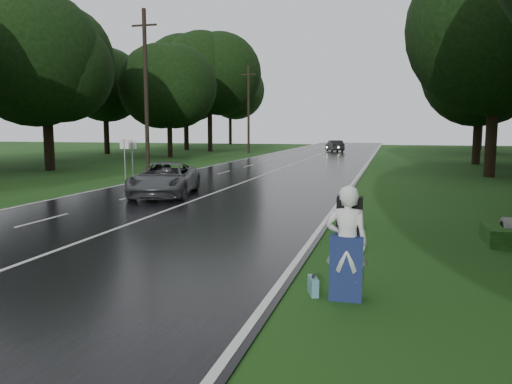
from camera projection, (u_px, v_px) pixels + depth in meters
ground at (89, 240)px, 13.48m from camera, size 160.00×160.00×0.00m
road at (268, 174)px, 32.62m from camera, size 12.00×140.00×0.04m
lane_center at (268, 173)px, 32.62m from camera, size 0.12×140.00×0.01m
grey_car at (165, 179)px, 21.97m from camera, size 3.50×5.64×1.46m
far_car at (335, 146)px, 62.54m from camera, size 2.86×4.52×1.41m
hitchhiker at (347, 247)px, 8.76m from camera, size 0.76×0.69×2.02m
suitcase at (313, 286)px, 9.08m from camera, size 0.27×0.46×0.32m
utility_pole_mid at (148, 171)px, 34.75m from camera, size 1.80×0.28×10.88m
utility_pole_far at (249, 153)px, 58.88m from camera, size 1.80×0.28×10.09m
road_sign_a at (126, 179)px, 29.29m from camera, size 0.56×0.10×2.35m
road_sign_b at (133, 178)px, 30.13m from camera, size 0.55×0.10×2.29m
tree_left_d at (50, 170)px, 35.52m from camera, size 8.08×8.08×12.63m
tree_left_e at (170, 157)px, 51.19m from camera, size 7.63×7.63×11.92m
tree_left_f at (210, 151)px, 64.10m from camera, size 11.17×11.17×17.45m
tree_right_d at (489, 177)px, 30.75m from camera, size 9.59×9.59×14.99m
tree_right_e at (475, 164)px, 41.50m from camera, size 8.04×8.04×12.57m
tree_right_f at (477, 154)px, 57.35m from camera, size 8.91×8.91×13.92m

